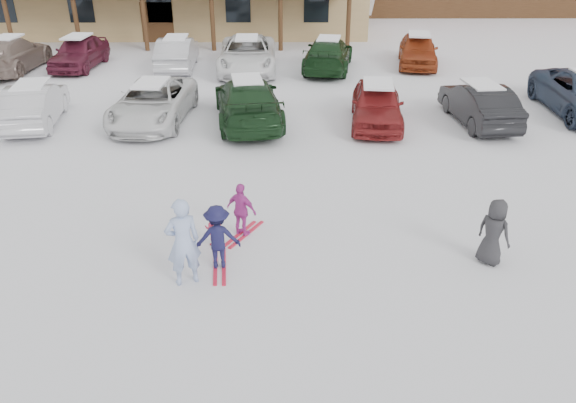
{
  "coord_description": "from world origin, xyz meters",
  "views": [
    {
      "loc": [
        0.25,
        -9.94,
        6.65
      ],
      "look_at": [
        0.3,
        1.0,
        1.0
      ],
      "focal_mm": 35.0,
      "sensor_mm": 36.0,
      "label": 1
    }
  ],
  "objects_px": {
    "child_navy": "(218,237)",
    "parked_car_1": "(34,104)",
    "parked_car_5": "(479,104)",
    "parked_car_9": "(177,53)",
    "parked_car_2": "(153,102)",
    "parked_car_10": "(247,55)",
    "parked_car_4": "(377,104)",
    "toddler_red": "(214,228)",
    "child_magenta": "(242,210)",
    "parked_car_7": "(10,54)",
    "parked_car_3": "(248,101)",
    "parked_car_8": "(79,52)",
    "parked_car_11": "(328,54)",
    "bystander_dark": "(494,232)",
    "parked_car_12": "(418,50)",
    "adult_skier": "(183,242)"
  },
  "relations": [
    {
      "from": "child_navy",
      "to": "toddler_red",
      "type": "bearing_deg",
      "value": -82.88
    },
    {
      "from": "child_navy",
      "to": "parked_car_11",
      "type": "distance_m",
      "value": 16.94
    },
    {
      "from": "parked_car_7",
      "to": "parked_car_11",
      "type": "height_order",
      "value": "parked_car_7"
    },
    {
      "from": "toddler_red",
      "to": "child_navy",
      "type": "xyz_separation_m",
      "value": [
        0.2,
        -0.87,
        0.29
      ]
    },
    {
      "from": "child_navy",
      "to": "parked_car_2",
      "type": "bearing_deg",
      "value": -76.26
    },
    {
      "from": "parked_car_1",
      "to": "parked_car_4",
      "type": "distance_m",
      "value": 11.92
    },
    {
      "from": "parked_car_5",
      "to": "parked_car_10",
      "type": "xyz_separation_m",
      "value": [
        -8.54,
        7.31,
        0.08
      ]
    },
    {
      "from": "toddler_red",
      "to": "adult_skier",
      "type": "bearing_deg",
      "value": 78.25
    },
    {
      "from": "child_magenta",
      "to": "parked_car_9",
      "type": "relative_size",
      "value": 0.29
    },
    {
      "from": "parked_car_4",
      "to": "parked_car_1",
      "type": "bearing_deg",
      "value": -174.05
    },
    {
      "from": "child_navy",
      "to": "parked_car_1",
      "type": "distance_m",
      "value": 11.64
    },
    {
      "from": "toddler_red",
      "to": "bystander_dark",
      "type": "height_order",
      "value": "bystander_dark"
    },
    {
      "from": "parked_car_7",
      "to": "parked_car_3",
      "type": "bearing_deg",
      "value": 148.17
    },
    {
      "from": "parked_car_5",
      "to": "parked_car_8",
      "type": "height_order",
      "value": "parked_car_8"
    },
    {
      "from": "parked_car_1",
      "to": "parked_car_4",
      "type": "bearing_deg",
      "value": 170.76
    },
    {
      "from": "child_magenta",
      "to": "parked_car_12",
      "type": "relative_size",
      "value": 0.29
    },
    {
      "from": "bystander_dark",
      "to": "parked_car_12",
      "type": "distance_m",
      "value": 17.42
    },
    {
      "from": "parked_car_10",
      "to": "parked_car_8",
      "type": "bearing_deg",
      "value": 173.22
    },
    {
      "from": "toddler_red",
      "to": "parked_car_12",
      "type": "xyz_separation_m",
      "value": [
        8.0,
        16.58,
        0.33
      ]
    },
    {
      "from": "adult_skier",
      "to": "parked_car_4",
      "type": "height_order",
      "value": "adult_skier"
    },
    {
      "from": "parked_car_8",
      "to": "parked_car_10",
      "type": "height_order",
      "value": "parked_car_10"
    },
    {
      "from": "parked_car_3",
      "to": "parked_car_4",
      "type": "distance_m",
      "value": 4.5
    },
    {
      "from": "parked_car_11",
      "to": "parked_car_12",
      "type": "xyz_separation_m",
      "value": [
        4.39,
        0.86,
        0.02
      ]
    },
    {
      "from": "parked_car_1",
      "to": "parked_car_8",
      "type": "bearing_deg",
      "value": -91.34
    },
    {
      "from": "parked_car_5",
      "to": "parked_car_8",
      "type": "relative_size",
      "value": 0.98
    },
    {
      "from": "toddler_red",
      "to": "child_magenta",
      "type": "bearing_deg",
      "value": -139.82
    },
    {
      "from": "bystander_dark",
      "to": "parked_car_8",
      "type": "bearing_deg",
      "value": -0.94
    },
    {
      "from": "child_navy",
      "to": "parked_car_7",
      "type": "relative_size",
      "value": 0.26
    },
    {
      "from": "parked_car_5",
      "to": "parked_car_8",
      "type": "distance_m",
      "value": 18.42
    },
    {
      "from": "toddler_red",
      "to": "child_magenta",
      "type": "xyz_separation_m",
      "value": [
        0.6,
        0.43,
        0.23
      ]
    },
    {
      "from": "parked_car_1",
      "to": "parked_car_4",
      "type": "relative_size",
      "value": 1.0
    },
    {
      "from": "parked_car_7",
      "to": "parked_car_12",
      "type": "bearing_deg",
      "value": -176.35
    },
    {
      "from": "parked_car_7",
      "to": "parked_car_10",
      "type": "relative_size",
      "value": 0.96
    },
    {
      "from": "parked_car_4",
      "to": "parked_car_9",
      "type": "relative_size",
      "value": 0.96
    },
    {
      "from": "parked_car_1",
      "to": "parked_car_11",
      "type": "distance_m",
      "value": 13.15
    },
    {
      "from": "parked_car_3",
      "to": "parked_car_5",
      "type": "xyz_separation_m",
      "value": [
        8.09,
        -0.11,
        -0.07
      ]
    },
    {
      "from": "parked_car_5",
      "to": "parked_car_9",
      "type": "height_order",
      "value": "parked_car_9"
    },
    {
      "from": "parked_car_2",
      "to": "parked_car_11",
      "type": "distance_m",
      "value": 9.92
    },
    {
      "from": "parked_car_5",
      "to": "parked_car_12",
      "type": "distance_m",
      "value": 8.42
    },
    {
      "from": "child_magenta",
      "to": "parked_car_8",
      "type": "bearing_deg",
      "value": -31.35
    },
    {
      "from": "parked_car_4",
      "to": "child_navy",
      "type": "bearing_deg",
      "value": -110.73
    },
    {
      "from": "parked_car_2",
      "to": "parked_car_10",
      "type": "relative_size",
      "value": 0.9
    },
    {
      "from": "parked_car_1",
      "to": "parked_car_10",
      "type": "distance_m",
      "value": 10.12
    },
    {
      "from": "parked_car_1",
      "to": "parked_car_7",
      "type": "bearing_deg",
      "value": -70.22
    },
    {
      "from": "child_navy",
      "to": "parked_car_1",
      "type": "relative_size",
      "value": 0.33
    },
    {
      "from": "parked_car_10",
      "to": "parked_car_12",
      "type": "distance_m",
      "value": 8.24
    },
    {
      "from": "toddler_red",
      "to": "child_magenta",
      "type": "height_order",
      "value": "child_magenta"
    },
    {
      "from": "child_magenta",
      "to": "parked_car_10",
      "type": "distance_m",
      "value": 15.07
    },
    {
      "from": "parked_car_9",
      "to": "parked_car_7",
      "type": "bearing_deg",
      "value": 1.18
    },
    {
      "from": "parked_car_12",
      "to": "parked_car_4",
      "type": "bearing_deg",
      "value": -100.78
    }
  ]
}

